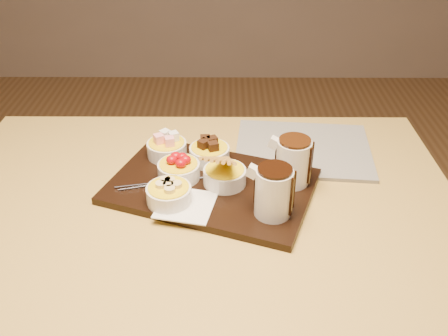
{
  "coord_description": "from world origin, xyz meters",
  "views": [
    {
      "loc": [
        0.06,
        -0.93,
        1.43
      ],
      "look_at": [
        0.06,
        0.03,
        0.81
      ],
      "focal_mm": 40.0,
      "sensor_mm": 36.0,
      "label": 1
    }
  ],
  "objects_px": {
    "serving_board": "(211,186)",
    "pitcher_milk_chocolate": "(293,162)",
    "dining_table": "(200,229)",
    "pitcher_dark_chocolate": "(274,193)",
    "newspaper": "(303,149)",
    "bowl_strawberries": "(179,171)"
  },
  "relations": [
    {
      "from": "newspaper",
      "to": "bowl_strawberries",
      "type": "bearing_deg",
      "value": -148.32
    },
    {
      "from": "dining_table",
      "to": "pitcher_dark_chocolate",
      "type": "relative_size",
      "value": 11.06
    },
    {
      "from": "dining_table",
      "to": "serving_board",
      "type": "relative_size",
      "value": 2.61
    },
    {
      "from": "dining_table",
      "to": "serving_board",
      "type": "xyz_separation_m",
      "value": [
        0.03,
        0.03,
        0.11
      ]
    },
    {
      "from": "bowl_strawberries",
      "to": "newspaper",
      "type": "distance_m",
      "value": 0.35
    },
    {
      "from": "pitcher_milk_chocolate",
      "to": "serving_board",
      "type": "bearing_deg",
      "value": -158.2
    },
    {
      "from": "serving_board",
      "to": "pitcher_milk_chocolate",
      "type": "relative_size",
      "value": 4.24
    },
    {
      "from": "dining_table",
      "to": "newspaper",
      "type": "distance_m",
      "value": 0.35
    },
    {
      "from": "dining_table",
      "to": "serving_board",
      "type": "bearing_deg",
      "value": 44.62
    },
    {
      "from": "dining_table",
      "to": "bowl_strawberries",
      "type": "xyz_separation_m",
      "value": [
        -0.05,
        0.05,
        0.14
      ]
    },
    {
      "from": "serving_board",
      "to": "pitcher_milk_chocolate",
      "type": "xyz_separation_m",
      "value": [
        0.19,
        0.01,
        0.06
      ]
    },
    {
      "from": "bowl_strawberries",
      "to": "pitcher_milk_chocolate",
      "type": "bearing_deg",
      "value": -3.67
    },
    {
      "from": "serving_board",
      "to": "newspaper",
      "type": "relative_size",
      "value": 1.31
    },
    {
      "from": "dining_table",
      "to": "bowl_strawberries",
      "type": "relative_size",
      "value": 12.0
    },
    {
      "from": "pitcher_dark_chocolate",
      "to": "newspaper",
      "type": "xyz_separation_m",
      "value": [
        0.1,
        0.29,
        -0.07
      ]
    },
    {
      "from": "serving_board",
      "to": "pitcher_milk_chocolate",
      "type": "distance_m",
      "value": 0.2
    },
    {
      "from": "pitcher_dark_chocolate",
      "to": "newspaper",
      "type": "distance_m",
      "value": 0.32
    },
    {
      "from": "bowl_strawberries",
      "to": "pitcher_milk_chocolate",
      "type": "xyz_separation_m",
      "value": [
        0.27,
        -0.02,
        0.04
      ]
    },
    {
      "from": "serving_board",
      "to": "pitcher_dark_chocolate",
      "type": "relative_size",
      "value": 4.24
    },
    {
      "from": "pitcher_dark_chocolate",
      "to": "pitcher_milk_chocolate",
      "type": "height_order",
      "value": "same"
    },
    {
      "from": "dining_table",
      "to": "pitcher_dark_chocolate",
      "type": "height_order",
      "value": "pitcher_dark_chocolate"
    },
    {
      "from": "bowl_strawberries",
      "to": "pitcher_dark_chocolate",
      "type": "xyz_separation_m",
      "value": [
        0.21,
        -0.14,
        0.04
      ]
    }
  ]
}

